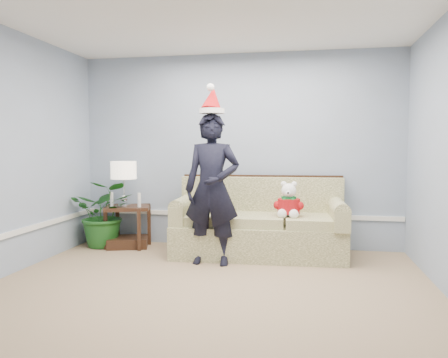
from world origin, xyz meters
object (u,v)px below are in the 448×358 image
teddy_bear (289,204)px  man (212,189)px  table_lamp (124,172)px  side_table (128,231)px  sofa (259,227)px  houseplant (105,213)px

teddy_bear → man: bearing=-154.7°
table_lamp → man: man is taller
side_table → teddy_bear: 2.31m
sofa → table_lamp: size_ratio=3.54×
table_lamp → teddy_bear: table_lamp is taller
sofa → man: man is taller
side_table → houseplant: (-0.33, -0.03, 0.24)m
side_table → man: bearing=-25.7°
houseplant → teddy_bear: size_ratio=2.09×
table_lamp → houseplant: table_lamp is taller
table_lamp → teddy_bear: size_ratio=1.39×
houseplant → teddy_bear: 2.59m
sofa → teddy_bear: bearing=-26.7°
sofa → teddy_bear: sofa is taller
table_lamp → man: bearing=-23.5°
teddy_bear → sofa: bearing=157.9°
table_lamp → teddy_bear: bearing=-5.4°
sofa → side_table: size_ratio=3.07×
sofa → table_lamp: (-1.88, 0.04, 0.70)m
houseplant → man: size_ratio=0.52×
side_table → table_lamp: (-0.03, -0.05, 0.83)m
side_table → man: size_ratio=0.40×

